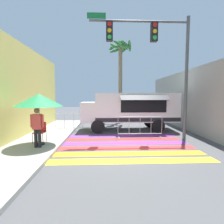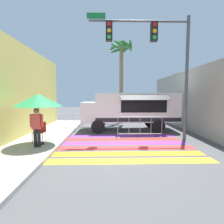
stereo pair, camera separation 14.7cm
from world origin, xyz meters
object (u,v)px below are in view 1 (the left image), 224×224
traffic_signal_pole (155,50)px  vendor_person (37,125)px  barricade_front (140,127)px  barricade_side (74,122)px  folding_chair (40,130)px  food_truck (128,108)px  palm_tree (121,63)px  patio_umbrella (39,100)px

traffic_signal_pole → vendor_person: bearing=-161.3°
barricade_front → barricade_side: same height
folding_chair → barricade_front: bearing=-4.0°
food_truck → folding_chair: 5.59m
traffic_signal_pole → folding_chair: traffic_signal_pole is taller
food_truck → barricade_side: (-3.50, -0.17, -0.87)m
barricade_side → palm_tree: (3.28, 3.56, 4.35)m
barricade_front → patio_umbrella: bearing=-159.9°
traffic_signal_pole → folding_chair: 6.68m
folding_chair → palm_tree: size_ratio=0.13×
traffic_signal_pole → patio_umbrella: (-5.25, -1.35, -2.47)m
patio_umbrella → barricade_front: bearing=20.1°
food_truck → barricade_front: 2.27m
folding_chair → palm_tree: bearing=39.3°
traffic_signal_pole → barricade_side: 6.35m
folding_chair → traffic_signal_pole: bearing=-9.1°
folding_chair → vendor_person: vendor_person is taller
food_truck → vendor_person: 5.96m
traffic_signal_pole → patio_umbrella: 5.95m
patio_umbrella → barricade_side: patio_umbrella is taller
food_truck → palm_tree: 4.87m
palm_tree → traffic_signal_pole: bearing=-78.5°
food_truck → folding_chair: bearing=-143.3°
patio_umbrella → barricade_side: 3.96m
traffic_signal_pole → barricade_front: (-0.62, 0.35, -3.93)m
barricade_front → folding_chair: bearing=-165.5°
barricade_front → barricade_side: bearing=153.7°
traffic_signal_pole → patio_umbrella: bearing=-165.6°
vendor_person → folding_chair: bearing=103.2°
food_truck → folding_chair: food_truck is taller
folding_chair → barricade_front: size_ratio=0.38×
folding_chair → food_truck: bearing=18.2°
food_truck → barricade_front: food_truck is taller
food_truck → patio_umbrella: size_ratio=2.77×
traffic_signal_pole → barricade_side: size_ratio=2.69×
folding_chair → barricade_side: size_ratio=0.39×
patio_umbrella → folding_chair: patio_umbrella is taller
folding_chair → palm_tree: (4.23, 6.70, 4.25)m
patio_umbrella → barricade_front: (4.63, 1.69, -1.46)m
patio_umbrella → palm_tree: (4.07, 7.16, 2.90)m
barricade_side → barricade_front: bearing=-26.3°
food_truck → traffic_signal_pole: size_ratio=0.97×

